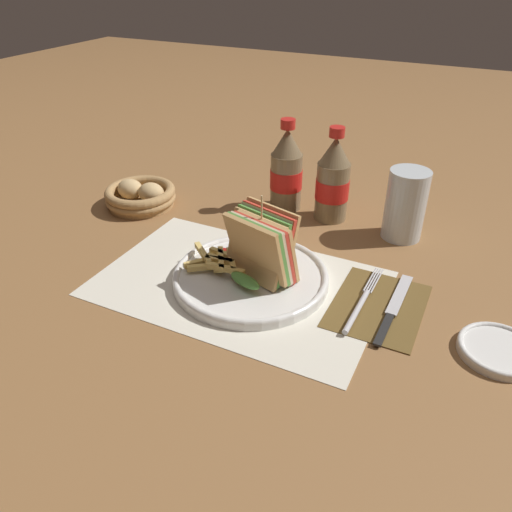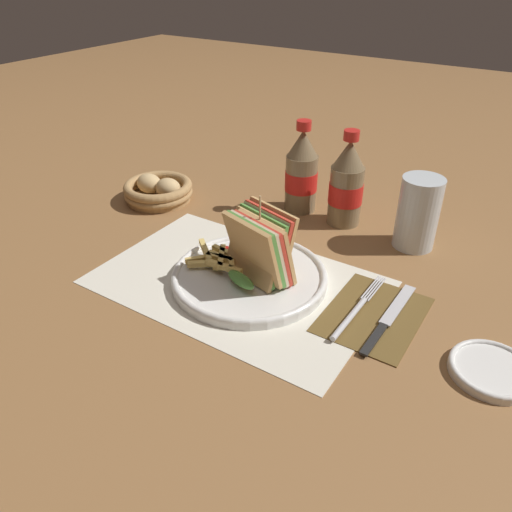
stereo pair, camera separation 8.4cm
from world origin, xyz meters
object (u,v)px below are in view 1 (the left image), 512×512
Objects in this scene: fork at (360,304)px; bread_basket at (141,195)px; coke_bottle_far at (333,181)px; glass_near at (405,209)px; plate_main at (251,277)px; side_saucer at (499,350)px; coke_bottle_near at (286,171)px; knife at (393,308)px; club_sandwich at (261,247)px.

fork is 1.24× the size of bread_basket.
glass_near is (0.15, -0.01, -0.02)m from coke_bottle_far.
glass_near reaches higher than plate_main.
side_saucer is at bearing -12.44° from bread_basket.
coke_bottle_near is 1.72× the size of side_saucer.
knife is 1.01× the size of coke_bottle_far.
coke_bottle_far is at bearing 174.64° from glass_near.
plate_main is 0.19m from fork.
side_saucer is (0.37, -0.01, -0.06)m from club_sandwich.
fork is at bearing 1.60° from club_sandwich.
fork is 0.55m from bread_basket.
coke_bottle_near reaches higher than club_sandwich.
club_sandwich is 0.23m from knife.
plate_main is 0.30m from coke_bottle_near.
knife is (0.22, 0.02, -0.06)m from club_sandwich.
fork is 0.26m from glass_near.
coke_bottle_near is 0.32m from bread_basket.
coke_bottle_near reaches higher than knife.
fork is 0.97× the size of coke_bottle_near.
side_saucer is at bearing -1.45° from club_sandwich.
coke_bottle_near is 0.10m from coke_bottle_far.
coke_bottle_near is 1.28× the size of bread_basket.
glass_near is 0.55m from bread_basket.
glass_near is at bearing 54.27° from plate_main.
club_sandwich is at bearing 13.41° from plate_main.
club_sandwich is 0.40m from bread_basket.
coke_bottle_far is at bearing 84.55° from club_sandwich.
club_sandwich reaches higher than bread_basket.
fork is 0.32m from coke_bottle_far.
glass_near reaches higher than side_saucer.
knife is at bearing -12.82° from bread_basket.
coke_bottle_near is at bearing 101.89° from plate_main.
knife is at bearing -53.34° from coke_bottle_far.
glass_near is 1.22× the size of side_saucer.
coke_bottle_far reaches higher than glass_near.
club_sandwich is 0.76× the size of coke_bottle_near.
glass_near reaches higher than bread_basket.
knife is 1.01× the size of coke_bottle_near.
knife is at bearing -80.19° from glass_near.
plate_main is 0.29m from coke_bottle_far.
coke_bottle_far is 0.41m from bread_basket.
knife is 1.29× the size of bread_basket.
club_sandwich is (0.02, 0.00, 0.06)m from plate_main.
bread_basket is at bearing 157.17° from club_sandwich.
club_sandwich is 0.32m from glass_near.
club_sandwich is at bearing 178.55° from side_saucer.
side_saucer is (0.35, -0.29, -0.08)m from coke_bottle_far.
coke_bottle_far is at bearing 118.69° from fork.
club_sandwich is 0.75× the size of knife.
bread_basket is (-0.39, -0.13, -0.06)m from coke_bottle_far.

